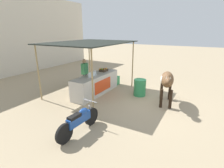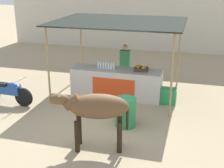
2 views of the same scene
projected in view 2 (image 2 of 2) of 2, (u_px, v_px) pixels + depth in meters
name	position (u px, v px, depth m)	size (l,w,h in m)	color
ground_plane	(96.00, 125.00, 8.60)	(60.00, 60.00, 0.00)	tan
stall_counter	(116.00, 83.00, 10.44)	(3.00, 0.82, 0.96)	beige
stall_awning	(119.00, 24.00, 10.06)	(4.20, 3.20, 2.51)	black
water_bottle_row	(106.00, 66.00, 10.28)	(0.61, 0.07, 0.25)	silver
fruit_crate	(141.00, 69.00, 10.10)	(0.44, 0.32, 0.18)	#3F3326
vendor_behind_counter	(125.00, 67.00, 10.97)	(0.34, 0.22, 1.65)	#383842
cooler_box	(167.00, 96.00, 10.00)	(0.60, 0.44, 0.48)	#268C4C
water_barrel	(126.00, 112.00, 8.45)	(0.58, 0.58, 0.80)	#2D8C51
cow	(96.00, 108.00, 7.15)	(1.85, 0.83, 1.44)	brown
motorcycle_parked	(8.00, 91.00, 9.86)	(1.80, 0.55, 0.90)	black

